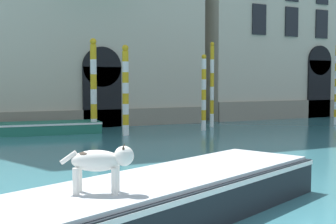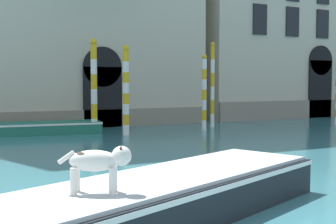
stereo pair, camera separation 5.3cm
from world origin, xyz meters
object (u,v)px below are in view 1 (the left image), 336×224
object	(u,v)px
boat_foreground	(123,209)
mooring_pole_1	(94,86)
mooring_pole_3	(212,84)
dog_on_deck	(102,162)
boat_moored_near_palazzo	(43,128)
mooring_pole_5	(204,92)
mooring_pole_0	(126,90)

from	to	relation	value
boat_foreground	mooring_pole_1	xyz separation A→B (m)	(3.77, 13.07, 1.67)
mooring_pole_3	dog_on_deck	bearing A→B (deg)	-127.18
boat_moored_near_palazzo	mooring_pole_3	world-z (taller)	mooring_pole_3
mooring_pole_1	mooring_pole_5	world-z (taller)	mooring_pole_1
dog_on_deck	mooring_pole_3	world-z (taller)	mooring_pole_3
mooring_pole_0	dog_on_deck	bearing A→B (deg)	-113.05
boat_moored_near_palazzo	boat_foreground	bearing A→B (deg)	-91.69
boat_foreground	dog_on_deck	xyz separation A→B (m)	(-0.42, -0.31, 0.77)
mooring_pole_1	mooring_pole_3	xyz separation A→B (m)	(6.00, 0.06, 0.03)
mooring_pole_0	mooring_pole_1	size ratio (longest dim) A/B	0.92
dog_on_deck	boat_moored_near_palazzo	distance (m)	14.37
mooring_pole_1	mooring_pole_5	size ratio (longest dim) A/B	1.17
mooring_pole_0	mooring_pole_1	xyz separation A→B (m)	(-0.94, 1.31, 0.17)
mooring_pole_1	mooring_pole_3	size ratio (longest dim) A/B	0.98
boat_foreground	mooring_pole_1	world-z (taller)	mooring_pole_1
dog_on_deck	boat_moored_near_palazzo	bearing A→B (deg)	108.08
boat_foreground	dog_on_deck	distance (m)	0.93
boat_foreground	dog_on_deck	bearing A→B (deg)	-165.79
dog_on_deck	mooring_pole_0	bearing A→B (deg)	93.90
boat_foreground	mooring_pole_0	bearing A→B (deg)	46.11
boat_foreground	mooring_pole_0	size ratio (longest dim) A/B	2.35
mooring_pole_1	mooring_pole_3	bearing A→B (deg)	0.61
mooring_pole_1	mooring_pole_5	xyz separation A→B (m)	(4.88, -1.02, -0.31)
boat_foreground	mooring_pole_5	size ratio (longest dim) A/B	2.53
mooring_pole_1	mooring_pole_5	distance (m)	4.99
boat_foreground	mooring_pole_5	bearing A→B (deg)	32.28
dog_on_deck	mooring_pole_1	bearing A→B (deg)	99.56
mooring_pole_1	mooring_pole_5	bearing A→B (deg)	-11.86
mooring_pole_0	boat_moored_near_palazzo	bearing A→B (deg)	144.24
mooring_pole_0	mooring_pole_3	size ratio (longest dim) A/B	0.90
dog_on_deck	mooring_pole_0	size ratio (longest dim) A/B	0.24
boat_moored_near_palazzo	mooring_pole_5	bearing A→B (deg)	-9.19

